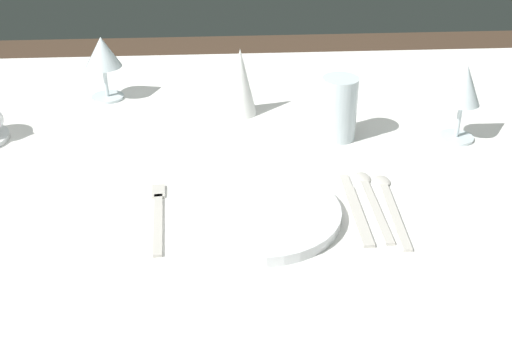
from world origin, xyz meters
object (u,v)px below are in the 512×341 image
dinner_knife (356,210)px  spoon_soup (370,197)px  spoon_dessert (389,201)px  dinner_plate (261,213)px  fork_outer (158,214)px  wine_glass_left (464,89)px  drink_tumbler (339,112)px  napkin_folded (241,82)px  wine_glass_centre (103,55)px

dinner_knife → spoon_soup: bearing=50.4°
spoon_dessert → dinner_plate: bearing=-171.2°
fork_outer → wine_glass_left: 0.63m
dinner_knife → drink_tumbler: (0.02, 0.27, 0.05)m
fork_outer → napkin_folded: 0.42m
spoon_soup → napkin_folded: bearing=119.8°
dinner_knife → fork_outer: bearing=178.8°
drink_tumbler → dinner_knife: bearing=-93.2°
dinner_plate → spoon_soup: (0.19, 0.05, -0.01)m
dinner_plate → wine_glass_left: (0.41, 0.26, 0.10)m
spoon_dessert → drink_tumbler: size_ratio=1.78×
dinner_plate → fork_outer: 0.17m
wine_glass_centre → drink_tumbler: bearing=-25.2°
spoon_dessert → wine_glass_centre: 0.72m
spoon_soup → dinner_knife: bearing=-129.6°
spoon_soup → wine_glass_centre: (-0.50, 0.46, 0.10)m
dinner_plate → dinner_knife: bearing=3.6°
dinner_plate → napkin_folded: size_ratio=1.78×
napkin_folded → wine_glass_centre: bearing=161.4°
dinner_knife → drink_tumbler: 0.27m
spoon_dessert → napkin_folded: (-0.23, 0.37, 0.07)m
dinner_knife → spoon_dessert: spoon_dessert is taller
spoon_dessert → wine_glass_centre: wine_glass_centre is taller
dinner_plate → spoon_dessert: size_ratio=1.15×
drink_tumbler → spoon_dessert: bearing=-79.3°
wine_glass_left → drink_tumbler: 0.24m
dinner_knife → wine_glass_left: bearing=44.8°
dinner_knife → napkin_folded: napkin_folded is taller
dinner_knife → napkin_folded: (-0.17, 0.40, 0.07)m
wine_glass_centre → spoon_soup: bearing=-42.3°
wine_glass_centre → wine_glass_left: 0.76m
napkin_folded → wine_glass_left: bearing=-19.4°
napkin_folded → fork_outer: bearing=-111.2°
fork_outer → wine_glass_left: size_ratio=1.32×
wine_glass_left → napkin_folded: wine_glass_left is taller
spoon_soup → spoon_dessert: same height
fork_outer → wine_glass_centre: size_ratio=1.43×
dinner_knife → drink_tumbler: size_ratio=1.69×
spoon_dessert → wine_glass_centre: (-0.53, 0.47, 0.10)m
wine_glass_centre → fork_outer: bearing=-73.3°
spoon_dessert → dinner_knife: bearing=-158.5°
dinner_plate → fork_outer: bearing=174.3°
drink_tumbler → napkin_folded: size_ratio=0.87×
fork_outer → drink_tumbler: 0.43m
wine_glass_left → napkin_folded: (-0.42, 0.15, -0.03)m
dinner_knife → wine_glass_centre: wine_glass_centre is taller
wine_glass_centre → wine_glass_left: (0.72, -0.25, 0.01)m
spoon_soup → spoon_dessert: 0.03m
dinner_plate → wine_glass_left: bearing=32.3°
dinner_knife → spoon_dessert: (0.06, 0.02, 0.00)m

